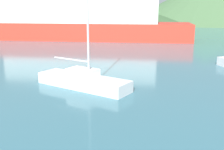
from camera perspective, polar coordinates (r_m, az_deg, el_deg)
sailboat_inner at (r=16.33m, az=-5.91°, el=-0.96°), size 5.48×4.89×7.32m
ferry_distant at (r=40.14m, az=-6.38°, el=10.81°), size 30.86×12.73×7.32m
hill_central at (r=72.40m, az=-5.46°, el=13.47°), size 52.35×52.35×8.30m
hill_east at (r=89.14m, az=19.26°, el=14.17°), size 49.53×49.53×12.38m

